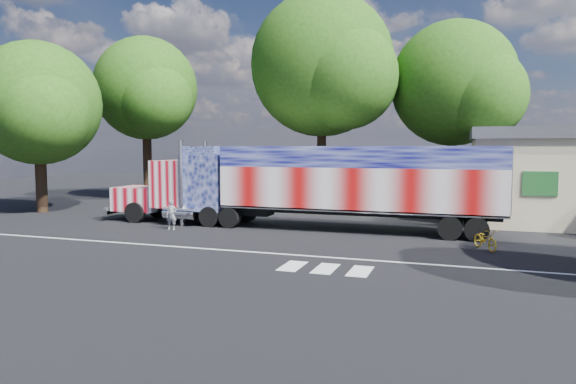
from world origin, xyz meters
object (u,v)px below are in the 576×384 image
(coach_bus, at_px, (290,185))
(tree_ne_a, at_px, (456,84))
(woman, at_px, (171,215))
(bicycle, at_px, (485,239))
(tree_w_a, at_px, (39,104))
(semi_truck, at_px, (307,183))
(tree_n_mid, at_px, (324,65))
(tree_nw_a, at_px, (147,89))

(coach_bus, bearing_deg, tree_ne_a, 38.64)
(coach_bus, xyz_separation_m, woman, (-3.18, -9.56, -0.95))
(woman, bearing_deg, bicycle, -12.51)
(woman, xyz_separation_m, bicycle, (14.89, -0.42, -0.32))
(coach_bus, xyz_separation_m, tree_w_a, (-14.77, -6.07, 5.20))
(semi_truck, bearing_deg, coach_bus, 114.94)
(woman, xyz_separation_m, tree_w_a, (-11.59, 3.49, 6.16))
(semi_truck, height_order, coach_bus, semi_truck)
(woman, xyz_separation_m, tree_n_mid, (3.78, 15.92, 9.64))
(tree_ne_a, bearing_deg, bicycle, -85.09)
(bicycle, height_order, tree_w_a, tree_w_a)
(tree_n_mid, xyz_separation_m, tree_nw_a, (-13.84, -2.83, -1.59))
(coach_bus, bearing_deg, woman, -108.39)
(bicycle, bearing_deg, tree_ne_a, 66.67)
(semi_truck, xyz_separation_m, woman, (-6.41, -2.61, -1.58))
(semi_truck, distance_m, tree_n_mid, 15.78)
(semi_truck, height_order, tree_ne_a, tree_ne_a)
(bicycle, bearing_deg, tree_n_mid, 95.98)
(bicycle, bearing_deg, tree_nw_a, 123.33)
(tree_ne_a, bearing_deg, tree_nw_a, -168.90)
(tree_nw_a, bearing_deg, bicycle, -28.43)
(woman, bearing_deg, tree_n_mid, 65.75)
(semi_truck, xyz_separation_m, bicycle, (8.48, -3.03, -1.90))
(woman, bearing_deg, tree_nw_a, 116.65)
(woman, distance_m, tree_nw_a, 18.37)
(semi_truck, bearing_deg, woman, -157.81)
(coach_bus, relative_size, tree_w_a, 1.04)
(bicycle, xyz_separation_m, tree_nw_a, (-24.95, 13.51, 8.37))
(coach_bus, relative_size, bicycle, 6.90)
(woman, xyz_separation_m, tree_ne_a, (13.33, 17.68, 8.06))
(coach_bus, xyz_separation_m, tree_ne_a, (10.15, 8.12, 7.11))
(woman, distance_m, tree_ne_a, 23.57)
(tree_w_a, xyz_separation_m, tree_n_mid, (15.36, 12.43, 3.48))
(woman, distance_m, tree_w_a, 13.58)
(bicycle, xyz_separation_m, tree_w_a, (-26.47, 3.91, 6.48))
(tree_w_a, relative_size, tree_nw_a, 0.84)
(tree_ne_a, xyz_separation_m, tree_n_mid, (-9.56, -1.76, 1.57))
(semi_truck, bearing_deg, tree_w_a, 177.20)
(coach_bus, distance_m, tree_nw_a, 15.43)
(tree_w_a, height_order, tree_nw_a, tree_nw_a)
(tree_n_mid, bearing_deg, semi_truck, -78.81)
(coach_bus, height_order, tree_ne_a, tree_ne_a)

